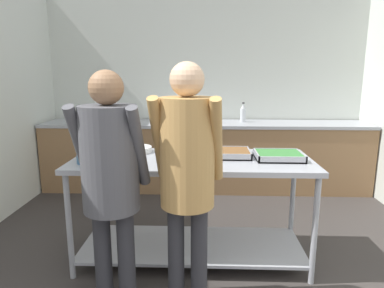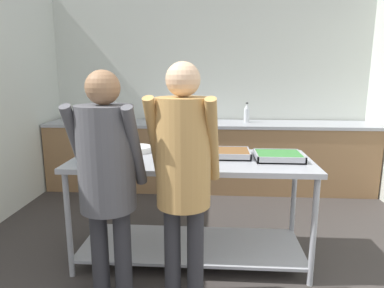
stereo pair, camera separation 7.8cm
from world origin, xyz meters
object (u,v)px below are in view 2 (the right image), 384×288
object	(u,v)px
sauce_pan	(178,150)
water_bottle	(247,113)
guest_serving_right	(183,164)
serving_tray_vegetables	(227,153)
guest_serving_left	(107,169)
broccoli_bowl	(91,157)
plate_stack	(137,149)
serving_tray_roast	(278,156)

from	to	relation	value
sauce_pan	water_bottle	bearing A→B (deg)	67.26
guest_serving_right	sauce_pan	bearing A→B (deg)	98.69
water_bottle	serving_tray_vegetables	bearing A→B (deg)	-100.03
water_bottle	guest_serving_left	bearing A→B (deg)	-113.00
serving_tray_vegetables	guest_serving_left	bearing A→B (deg)	-135.69
sauce_pan	serving_tray_vegetables	world-z (taller)	sauce_pan
broccoli_bowl	serving_tray_vegetables	world-z (taller)	broccoli_bowl
plate_stack	guest_serving_right	bearing A→B (deg)	-60.02
guest_serving_left	water_bottle	distance (m)	2.81
plate_stack	water_bottle	bearing A→B (deg)	56.93
broccoli_bowl	guest_serving_left	distance (m)	0.60
guest_serving_right	guest_serving_left	bearing A→B (deg)	-176.39
serving_tray_roast	guest_serving_right	world-z (taller)	guest_serving_right
serving_tray_vegetables	guest_serving_left	xyz separation A→B (m)	(-0.77, -0.75, 0.07)
water_bottle	plate_stack	bearing A→B (deg)	-123.07
guest_serving_left	guest_serving_right	size ratio (longest dim) A/B	0.97
sauce_pan	serving_tray_vegetables	size ratio (longest dim) A/B	1.04
plate_stack	guest_serving_left	distance (m)	0.88
plate_stack	guest_serving_right	xyz separation A→B (m)	(0.49, -0.85, 0.10)
serving_tray_vegetables	guest_serving_left	world-z (taller)	guest_serving_left
plate_stack	water_bottle	distance (m)	2.04
broccoli_bowl	plate_stack	world-z (taller)	broccoli_bowl
sauce_pan	serving_tray_roast	distance (m)	0.84
broccoli_bowl	guest_serving_right	bearing A→B (deg)	-32.25
broccoli_bowl	serving_tray_vegetables	size ratio (longest dim) A/B	0.58
serving_tray_roast	water_bottle	xyz separation A→B (m)	(-0.09, 1.90, 0.13)
sauce_pan	broccoli_bowl	bearing A→B (deg)	-155.30
guest_serving_right	water_bottle	bearing A→B (deg)	76.36
plate_stack	serving_tray_roast	bearing A→B (deg)	-9.44
serving_tray_vegetables	guest_serving_right	world-z (taller)	guest_serving_right
serving_tray_vegetables	guest_serving_right	size ratio (longest dim) A/B	0.23
plate_stack	guest_serving_right	distance (m)	0.99
guest_serving_left	water_bottle	bearing A→B (deg)	67.00
sauce_pan	guest_serving_left	xyz separation A→B (m)	(-0.36, -0.82, 0.05)
plate_stack	guest_serving_left	world-z (taller)	guest_serving_left
plate_stack	guest_serving_left	size ratio (longest dim) A/B	0.17
broccoli_bowl	guest_serving_right	xyz separation A→B (m)	(0.77, -0.49, 0.09)
serving_tray_vegetables	serving_tray_roast	world-z (taller)	same
guest_serving_right	water_bottle	xyz separation A→B (m)	(0.62, 2.55, 0.02)
broccoli_bowl	water_bottle	xyz separation A→B (m)	(1.39, 2.06, 0.11)
serving_tray_vegetables	water_bottle	bearing A→B (deg)	79.97
guest_serving_right	serving_tray_roast	bearing A→B (deg)	42.71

